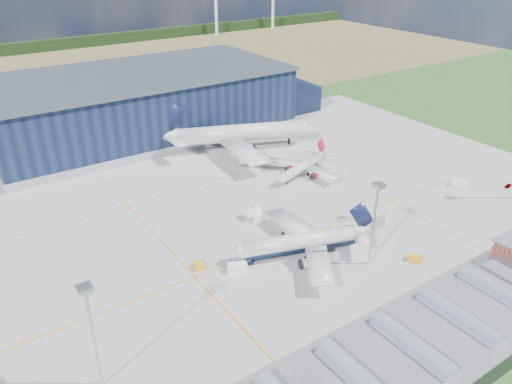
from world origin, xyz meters
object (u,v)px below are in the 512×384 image
at_px(hangar, 146,105).
at_px(car_b, 511,252).
at_px(gse_tug_a, 415,258).
at_px(gse_van_a, 237,267).
at_px(light_mast_west, 91,321).
at_px(light_mast_center, 375,211).
at_px(gse_tug_c, 279,131).
at_px(airliner_navy, 300,234).
at_px(airliner_red, 302,162).
at_px(car_a, 508,185).
at_px(gse_van_b, 460,183).
at_px(airliner_widebody, 241,124).
at_px(gse_tug_b, 199,266).
at_px(airstair, 253,215).

xyz_separation_m(hangar, car_b, (41.94, -142.80, -11.07)).
height_order(gse_tug_a, gse_van_a, gse_van_a).
bearing_deg(light_mast_west, light_mast_center, 0.00).
bearing_deg(gse_tug_c, airliner_navy, -114.07).
height_order(light_mast_west, car_b, light_mast_west).
bearing_deg(airliner_red, light_mast_center, 50.19).
bearing_deg(car_b, gse_tug_c, -11.92).
xyz_separation_m(hangar, car_a, (78.60, -119.39, -11.01)).
xyz_separation_m(gse_van_b, gse_tug_c, (-19.23, 76.99, -0.39)).
bearing_deg(airliner_navy, light_mast_center, 151.23).
height_order(hangar, airliner_widebody, hangar).
xyz_separation_m(gse_tug_a, car_b, (23.87, -12.20, -0.21)).
distance_m(gse_van_a, gse_van_b, 87.98).
height_order(light_mast_west, gse_tug_c, light_mast_west).
bearing_deg(gse_tug_b, airliner_red, 40.18).
relative_size(gse_tug_b, car_a, 0.86).
bearing_deg(airliner_widebody, airliner_red, -61.12).
distance_m(gse_van_a, car_b, 73.15).
bearing_deg(gse_van_a, airliner_widebody, -13.10).
bearing_deg(airliner_navy, gse_tug_a, 158.87).
height_order(light_mast_west, airliner_red, light_mast_west).
relative_size(airliner_widebody, gse_tug_c, 18.90).
height_order(hangar, car_b, hangar).
bearing_deg(airliner_navy, hangar, -74.44).
xyz_separation_m(gse_tug_a, gse_van_a, (-40.70, 22.18, 0.34)).
distance_m(gse_tug_b, gse_van_b, 95.80).
bearing_deg(gse_van_a, gse_tug_b, 69.06).
bearing_deg(airliner_red, car_a, 118.80).
relative_size(gse_van_a, car_a, 1.39).
distance_m(hangar, gse_tug_b, 106.81).
bearing_deg(airstair, gse_tug_b, -171.96).
xyz_separation_m(airliner_widebody, gse_tug_b, (-52.54, -62.08, -9.60)).
bearing_deg(light_mast_west, gse_van_a, 22.18).
distance_m(airliner_navy, car_b, 56.95).
xyz_separation_m(light_mast_west, airliner_widebody, (85.23, 85.00, -5.17)).
bearing_deg(light_mast_west, gse_tug_b, 35.04).
xyz_separation_m(hangar, gse_tug_b, (-30.12, -101.88, -10.95)).
relative_size(light_mast_west, car_a, 6.44).
distance_m(gse_tug_b, gse_tug_c, 102.88).
distance_m(airliner_navy, gse_tug_a, 30.70).
distance_m(airliner_red, gse_tug_a, 58.58).
bearing_deg(airliner_widebody, light_mast_center, -78.52).
distance_m(gse_tug_a, gse_tug_c, 101.74).
bearing_deg(hangar, light_mast_center, -86.70).
relative_size(hangar, airliner_widebody, 2.30).
bearing_deg(hangar, gse_tug_c, -35.42).
xyz_separation_m(airliner_navy, gse_van_a, (-17.39, 3.04, -5.40)).
height_order(gse_tug_b, airstair, airstair).
bearing_deg(airliner_navy, car_a, -167.15).
height_order(airliner_red, gse_tug_c, airliner_red).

